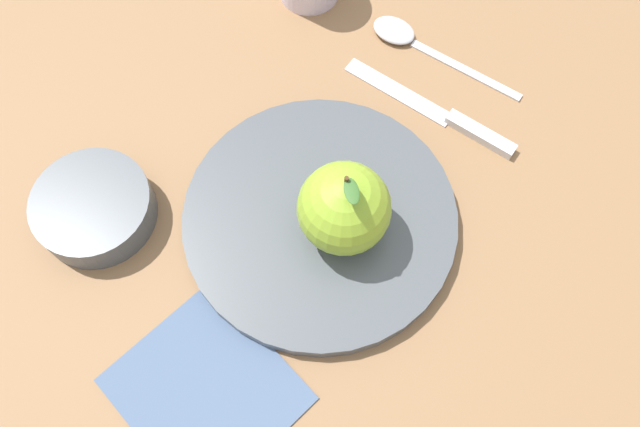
{
  "coord_description": "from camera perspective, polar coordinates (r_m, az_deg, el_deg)",
  "views": [
    {
      "loc": [
        0.24,
        -0.12,
        0.54
      ],
      "look_at": [
        0.02,
        -0.03,
        0.02
      ],
      "focal_mm": 35.1,
      "sensor_mm": 36.0,
      "label": 1
    }
  ],
  "objects": [
    {
      "name": "dinner_plate",
      "position": [
        0.58,
        0.0,
        -0.41
      ],
      "size": [
        0.26,
        0.26,
        0.02
      ],
      "color": "#4C5156",
      "rests_on": "ground_plane"
    },
    {
      "name": "linen_napkin",
      "position": [
        0.56,
        -10.38,
        -15.47
      ],
      "size": [
        0.18,
        0.17,
        0.0
      ],
      "primitive_type": "cube",
      "rotation": [
        0.0,
        0.0,
        1.93
      ],
      "color": "slate",
      "rests_on": "ground_plane"
    },
    {
      "name": "side_bowl",
      "position": [
        0.61,
        -19.98,
        0.61
      ],
      "size": [
        0.11,
        0.11,
        0.03
      ],
      "color": "#4C5156",
      "rests_on": "ground_plane"
    },
    {
      "name": "apple",
      "position": [
        0.54,
        2.21,
        0.47
      ],
      "size": [
        0.08,
        0.08,
        0.1
      ],
      "color": "#8CB22D",
      "rests_on": "dinner_plate"
    },
    {
      "name": "spoon",
      "position": [
        0.71,
        8.22,
        15.46
      ],
      "size": [
        0.16,
        0.12,
        0.01
      ],
      "color": "silver",
      "rests_on": "ground_plane"
    },
    {
      "name": "ground_plane",
      "position": [
        0.61,
        1.43,
        2.01
      ],
      "size": [
        2.4,
        2.4,
        0.0
      ],
      "primitive_type": "plane",
      "color": "olive"
    },
    {
      "name": "knife",
      "position": [
        0.66,
        11.35,
        8.61
      ],
      "size": [
        0.18,
        0.12,
        0.01
      ],
      "color": "silver",
      "rests_on": "ground_plane"
    }
  ]
}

